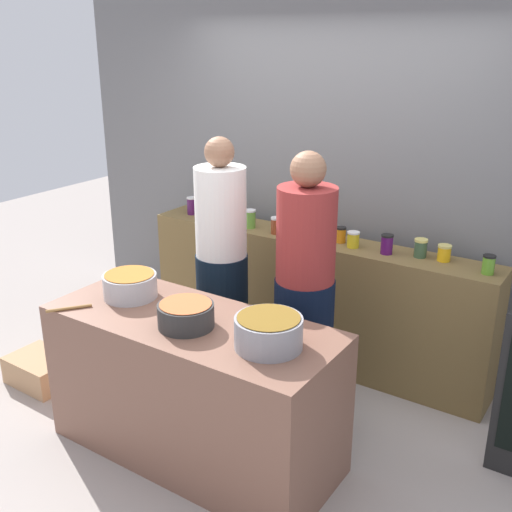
{
  "coord_description": "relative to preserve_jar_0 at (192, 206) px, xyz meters",
  "views": [
    {
      "loc": [
        2.0,
        -2.65,
        2.37
      ],
      "look_at": [
        0.0,
        0.35,
        1.05
      ],
      "focal_mm": 43.11,
      "sensor_mm": 36.0,
      "label": 1
    }
  ],
  "objects": [
    {
      "name": "preserve_jar_11",
      "position": [
        2.36,
        -0.01,
        -0.01
      ],
      "size": [
        0.08,
        0.08,
        0.12
      ],
      "color": "#5B9B2A",
      "rests_on": "display_shelf"
    },
    {
      "name": "preserve_jar_8",
      "position": [
        1.7,
        -0.02,
        -0.0
      ],
      "size": [
        0.08,
        0.08,
        0.13
      ],
      "color": "#4B1258",
      "rests_on": "display_shelf"
    },
    {
      "name": "preserve_jar_10",
      "position": [
        2.06,
        0.06,
        -0.02
      ],
      "size": [
        0.09,
        0.09,
        0.11
      ],
      "color": "#EEAC16",
      "rests_on": "display_shelf"
    },
    {
      "name": "cooking_pot_center",
      "position": [
        1.15,
        -1.46,
        -0.1
      ],
      "size": [
        0.31,
        0.31,
        0.14
      ],
      "color": "#2D2D2D",
      "rests_on": "prep_table"
    },
    {
      "name": "preserve_jar_4",
      "position": [
        0.84,
        -0.06,
        -0.01
      ],
      "size": [
        0.07,
        0.07,
        0.13
      ],
      "color": "brown",
      "rests_on": "display_shelf"
    },
    {
      "name": "preserve_jar_7",
      "position": [
        1.45,
        -0.02,
        -0.02
      ],
      "size": [
        0.09,
        0.09,
        0.11
      ],
      "color": "gold",
      "rests_on": "display_shelf"
    },
    {
      "name": "preserve_jar_3",
      "position": [
        0.61,
        -0.04,
        -0.0
      ],
      "size": [
        0.08,
        0.08,
        0.14
      ],
      "color": "#5E9736",
      "rests_on": "display_shelf"
    },
    {
      "name": "bread_crate",
      "position": [
        -0.28,
        -1.4,
        -0.93
      ],
      "size": [
        0.46,
        0.35,
        0.2
      ],
      "primitive_type": "cube",
      "rotation": [
        0.0,
        0.0,
        -0.02
      ],
      "color": "tan",
      "rests_on": "ground"
    },
    {
      "name": "storefront_wall",
      "position": [
        1.12,
        0.36,
        0.47
      ],
      "size": [
        4.8,
        0.12,
        3.0
      ],
      "primitive_type": "cube",
      "color": "slate",
      "rests_on": "ground"
    },
    {
      "name": "preserve_jar_1",
      "position": [
        0.16,
        -0.03,
        -0.01
      ],
      "size": [
        0.08,
        0.08,
        0.12
      ],
      "color": "brown",
      "rests_on": "display_shelf"
    },
    {
      "name": "preserve_jar_9",
      "position": [
        1.91,
        0.05,
        -0.01
      ],
      "size": [
        0.09,
        0.09,
        0.12
      ],
      "color": "#365438",
      "rests_on": "display_shelf"
    },
    {
      "name": "preserve_jar_0",
      "position": [
        0.0,
        0.0,
        0.0
      ],
      "size": [
        0.08,
        0.08,
        0.14
      ],
      "color": "#49184D",
      "rests_on": "display_shelf"
    },
    {
      "name": "display_shelf",
      "position": [
        1.12,
        0.01,
        -0.55
      ],
      "size": [
        2.7,
        0.36,
        0.96
      ],
      "primitive_type": "cube",
      "color": "brown",
      "rests_on": "ground"
    },
    {
      "name": "preserve_jar_5",
      "position": [
        1.14,
        -0.03,
        -0.02
      ],
      "size": [
        0.07,
        0.07,
        0.1
      ],
      "color": "brown",
      "rests_on": "display_shelf"
    },
    {
      "name": "cooking_pot_left",
      "position": [
        0.62,
        -1.34,
        -0.09
      ],
      "size": [
        0.32,
        0.32,
        0.15
      ],
      "color": "#B7B7BC",
      "rests_on": "prep_table"
    },
    {
      "name": "prep_table",
      "position": [
        1.12,
        -1.39,
        -0.6
      ],
      "size": [
        1.7,
        0.7,
        0.87
      ],
      "primitive_type": "cube",
      "color": "brown",
      "rests_on": "ground"
    },
    {
      "name": "preserve_jar_6",
      "position": [
        1.33,
        0.03,
        -0.02
      ],
      "size": [
        0.07,
        0.07,
        0.11
      ],
      "color": "orange",
      "rests_on": "display_shelf"
    },
    {
      "name": "preserve_jar_2",
      "position": [
        0.33,
        -0.01,
        -0.01
      ],
      "size": [
        0.08,
        0.08,
        0.12
      ],
      "color": "yellow",
      "rests_on": "display_shelf"
    },
    {
      "name": "ground",
      "position": [
        1.12,
        -1.09,
        -1.03
      ],
      "size": [
        12.0,
        12.0,
        0.0
      ],
      "primitive_type": "plane",
      "color": "#A19690"
    },
    {
      "name": "cook_in_cap",
      "position": [
        1.45,
        -0.69,
        -0.25
      ],
      "size": [
        0.37,
        0.37,
        1.74
      ],
      "color": "black",
      "rests_on": "ground"
    },
    {
      "name": "cook_with_tongs",
      "position": [
        0.79,
        -0.67,
        -0.24
      ],
      "size": [
        0.35,
        0.35,
        1.76
      ],
      "color": "black",
      "rests_on": "ground"
    },
    {
      "name": "cooking_pot_right",
      "position": [
        1.64,
        -1.41,
        -0.08
      ],
      "size": [
        0.35,
        0.35,
        0.17
      ],
      "color": "gray",
      "rests_on": "prep_table"
    },
    {
      "name": "wooden_spoon",
      "position": [
        0.46,
        -1.67,
        -0.15
      ],
      "size": [
        0.17,
        0.21,
        0.02
      ],
      "primitive_type": "cylinder",
      "rotation": [
        1.57,
        0.0,
        5.64
      ],
      "color": "#9E703D",
      "rests_on": "prep_table"
    }
  ]
}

